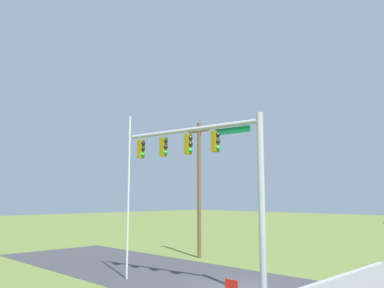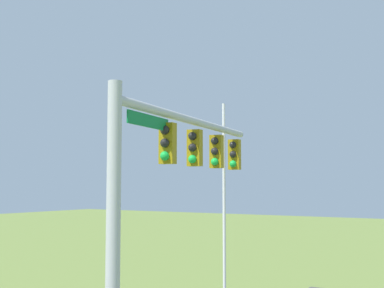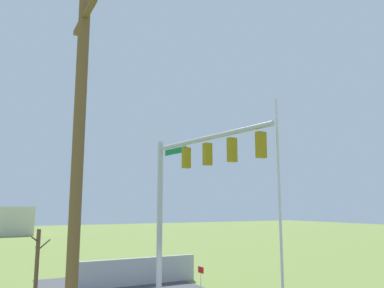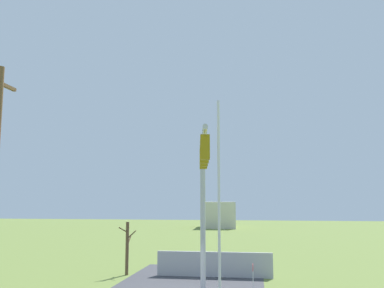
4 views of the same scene
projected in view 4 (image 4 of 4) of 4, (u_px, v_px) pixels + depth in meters
The scene contains 7 objects.
sidewalk_corner at pixel (205, 285), 23.03m from camera, with size 6.00×6.00×0.01m, color #B7B5AD.
retaining_fence at pixel (214, 264), 25.47m from camera, with size 0.20×7.00×1.48m, color #A8A8AD.
signal_mast at pixel (203, 180), 20.43m from camera, with size 7.64×1.30×7.62m.
flagpole at pixel (219, 212), 15.35m from camera, with size 0.10×0.10×8.30m, color silver.
bare_tree at pixel (127, 247), 26.29m from camera, with size 1.27×1.02×3.23m.
open_sign at pixel (253, 270), 22.22m from camera, with size 0.56×0.04×1.22m.
distant_building at pixel (220, 215), 72.30m from camera, with size 8.53×5.50×4.34m, color beige.
Camera 4 is at (-20.46, -3.70, 4.56)m, focal length 39.51 mm.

